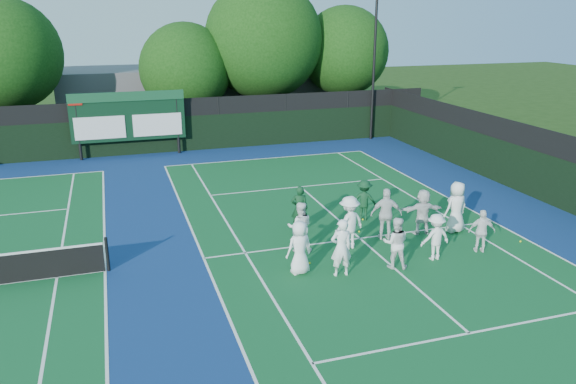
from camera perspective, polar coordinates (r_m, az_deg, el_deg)
name	(u,v)px	position (r m, az deg, el deg)	size (l,w,h in m)	color
ground	(372,250)	(19.01, 8.57, -5.81)	(120.00, 120.00, 0.00)	#1D370F
court_apron	(188,261)	(18.28, -10.16, -6.87)	(34.00, 32.00, 0.01)	navy
near_court	(360,238)	(19.83, 7.31, -4.70)	(11.05, 23.85, 0.01)	#115326
back_fence	(148,130)	(32.20, -14.05, 6.16)	(34.00, 0.08, 3.00)	black
divider_fence_right	(573,179)	(24.46, 26.95, 1.16)	(0.08, 32.00, 3.00)	black
scoreboard	(128,117)	(31.60, -15.94, 7.34)	(6.00, 0.21, 3.55)	black
clubhouse	(197,96)	(40.37, -9.25, 9.65)	(18.00, 6.00, 4.00)	#59595E
light_pole_right	(375,35)	(34.87, 8.87, 15.52)	(1.20, 0.30, 10.12)	black
tree_b	(8,57)	(35.57, -26.58, 12.17)	(6.21, 6.21, 8.46)	#321C0D
tree_c	(188,71)	(35.61, -10.14, 12.00)	(5.56, 5.56, 7.06)	#321C0D
tree_d	(266,43)	(36.49, -2.29, 14.91)	(7.38, 7.38, 9.62)	#321C0D
tree_e	(346,53)	(38.37, 5.90, 13.85)	(5.81, 5.81, 8.04)	#321C0D
tennis_ball_1	(359,232)	(20.36, 7.23, -4.01)	(0.07, 0.07, 0.07)	yellow
tennis_ball_2	(520,241)	(20.94, 22.54, -4.66)	(0.07, 0.07, 0.07)	yellow
tennis_ball_3	(310,263)	(17.77, 2.20, -7.23)	(0.07, 0.07, 0.07)	yellow
tennis_ball_4	(363,219)	(21.55, 7.60, -2.78)	(0.07, 0.07, 0.07)	yellow
tennis_ball_5	(457,218)	(22.42, 16.80, -2.58)	(0.07, 0.07, 0.07)	yellow
player_front_0	(299,248)	(16.84, 1.17, -5.67)	(0.82, 0.53, 1.68)	white
player_front_1	(341,248)	(16.76, 5.43, -5.66)	(0.65, 0.43, 1.79)	white
player_front_2	(396,243)	(17.54, 10.88, -5.09)	(0.80, 0.62, 1.64)	white
player_front_3	(436,237)	(18.41, 14.76, -4.44)	(0.99, 0.57, 1.53)	white
player_front_4	(482,231)	(19.41, 19.09, -3.78)	(0.86, 0.36, 1.46)	white
player_back_0	(300,227)	(18.36, 1.22, -3.58)	(0.83, 0.65, 1.71)	white
player_back_1	(349,223)	(18.66, 6.23, -3.13)	(1.18, 0.68, 1.83)	white
player_back_2	(386,214)	(19.61, 9.95, -2.23)	(1.08, 0.45, 1.84)	silver
player_back_3	(423,212)	(20.38, 13.51, -1.97)	(1.54, 0.49, 1.66)	silver
player_back_4	(456,207)	(20.84, 16.72, -1.49)	(0.91, 0.59, 1.87)	white
coach_left	(299,209)	(20.10, 1.17, -1.69)	(0.62, 0.40, 1.69)	#0F381C
coach_right	(364,200)	(21.38, 7.72, -0.82)	(1.01, 0.58, 1.57)	#0F391D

